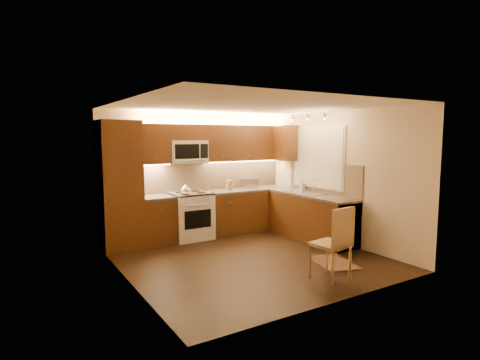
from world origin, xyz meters
TOP-DOWN VIEW (x-y plane):
  - floor at (0.00, 0.00)m, footprint 4.00×4.00m
  - ceiling at (0.00, 0.00)m, footprint 4.00×4.00m
  - wall_back at (0.00, 2.00)m, footprint 4.00×0.01m
  - wall_front at (0.00, -2.00)m, footprint 4.00×0.01m
  - wall_left at (-2.00, 0.00)m, footprint 0.01×4.00m
  - wall_right at (2.00, 0.00)m, footprint 0.01×4.00m
  - pantry at (-1.65, 1.70)m, footprint 0.70×0.60m
  - base_cab_back_left at (-0.99, 1.70)m, footprint 0.62×0.60m
  - counter_back_left at (-0.99, 1.70)m, footprint 0.62×0.60m
  - base_cab_back_right at (1.04, 1.70)m, footprint 1.92×0.60m
  - counter_back_right at (1.04, 1.70)m, footprint 1.92×0.60m
  - base_cab_right at (1.70, 0.40)m, footprint 0.60×2.00m
  - counter_right at (1.70, 0.40)m, footprint 0.60×2.00m
  - dishwasher at (1.70, -0.30)m, footprint 0.58×0.60m
  - backsplash_back at (0.35, 1.99)m, footprint 3.30×0.02m
  - backsplash_right at (1.99, 0.40)m, footprint 0.02×2.00m
  - upper_cab_back_left at (-0.99, 1.82)m, footprint 0.62×0.35m
  - upper_cab_back_right at (1.04, 1.82)m, footprint 1.92×0.35m
  - upper_cab_bridge at (-0.30, 1.82)m, footprint 0.76×0.35m
  - upper_cab_right_corner at (1.82, 1.40)m, footprint 0.35×0.50m
  - stove at (-0.30, 1.68)m, footprint 0.76×0.65m
  - microwave at (-0.30, 1.81)m, footprint 0.76×0.38m
  - window_frame at (1.99, 0.55)m, footprint 0.03×1.44m
  - window_blinds at (1.97, 0.55)m, footprint 0.02×1.36m
  - sink at (1.70, 0.55)m, footprint 0.52×0.86m
  - faucet at (1.88, 0.55)m, footprint 0.20×0.04m
  - track_light_bar at (1.55, 0.40)m, footprint 0.04×1.20m
  - kettle at (-0.48, 1.50)m, footprint 0.24×0.24m
  - toaster_oven at (1.18, 1.83)m, footprint 0.43×0.39m
  - knife_block at (0.64, 1.78)m, footprint 0.11×0.15m
  - spice_jar_a at (0.22, 1.94)m, footprint 0.06×0.06m
  - spice_jar_b at (0.17, 1.91)m, footprint 0.06×0.06m
  - spice_jar_c at (0.66, 1.92)m, footprint 0.05×0.05m
  - spice_jar_d at (0.14, 1.93)m, footprint 0.05×0.05m
  - soap_bottle at (1.89, 0.91)m, footprint 0.10×0.10m
  - rug at (1.02, -0.90)m, footprint 0.74×0.92m
  - dining_chair at (0.48, -1.36)m, footprint 0.52×0.52m

SIDE VIEW (x-z plane):
  - floor at x=0.00m, z-range -0.01..0.01m
  - rug at x=1.02m, z-range 0.00..0.01m
  - base_cab_back_left at x=-0.99m, z-range 0.00..0.86m
  - base_cab_back_right at x=1.04m, z-range 0.00..0.86m
  - base_cab_right at x=1.70m, z-range 0.00..0.86m
  - dishwasher at x=1.70m, z-range 0.01..0.85m
  - stove at x=-0.30m, z-range 0.00..0.92m
  - dining_chair at x=0.48m, z-range 0.00..1.05m
  - counter_back_left at x=-0.99m, z-range 0.86..0.90m
  - counter_back_right at x=1.04m, z-range 0.86..0.90m
  - counter_right at x=1.70m, z-range 0.86..0.90m
  - spice_jar_c at x=0.66m, z-range 0.90..0.99m
  - spice_jar_d at x=0.14m, z-range 0.90..0.99m
  - spice_jar_a at x=0.22m, z-range 0.90..0.99m
  - spice_jar_b at x=0.17m, z-range 0.90..0.99m
  - sink at x=1.70m, z-range 0.90..1.05m
  - knife_block at x=0.64m, z-range 0.90..1.10m
  - soap_bottle at x=1.89m, z-range 0.90..1.11m
  - toaster_oven at x=1.18m, z-range 0.90..1.11m
  - kettle at x=-0.48m, z-range 0.92..1.13m
  - faucet at x=1.88m, z-range 0.90..1.20m
  - pantry at x=-1.65m, z-range 0.00..2.30m
  - backsplash_back at x=0.35m, z-range 0.90..1.50m
  - backsplash_right at x=1.99m, z-range 0.90..1.50m
  - wall_back at x=0.00m, z-range 0.00..2.50m
  - wall_front at x=0.00m, z-range 0.00..2.50m
  - wall_left at x=-2.00m, z-range 0.00..2.50m
  - wall_right at x=2.00m, z-range 0.00..2.50m
  - window_frame at x=1.99m, z-range 0.98..2.22m
  - window_blinds at x=1.97m, z-range 1.02..2.18m
  - microwave at x=-0.30m, z-range 1.50..1.94m
  - upper_cab_back_left at x=-0.99m, z-range 1.50..2.25m
  - upper_cab_back_right at x=1.04m, z-range 1.50..2.25m
  - upper_cab_right_corner at x=1.82m, z-range 1.50..2.25m
  - upper_cab_bridge at x=-0.30m, z-range 1.94..2.25m
  - track_light_bar at x=1.55m, z-range 2.44..2.48m
  - ceiling at x=0.00m, z-range 2.50..2.50m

